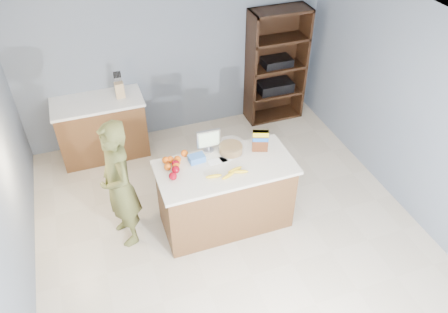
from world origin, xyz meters
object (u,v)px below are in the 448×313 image
object	(u,v)px
counter_peninsula	(225,197)
tv	(209,140)
shelving_unit	(275,67)
cereal_box	(260,139)
person	(119,186)

from	to	relation	value
counter_peninsula	tv	bearing A→B (deg)	104.74
counter_peninsula	shelving_unit	bearing A→B (deg)	52.89
counter_peninsula	tv	xyz separation A→B (m)	(-0.09, 0.33, 0.64)
tv	cereal_box	distance (m)	0.60
counter_peninsula	person	distance (m)	1.25
counter_peninsula	cereal_box	xyz separation A→B (m)	(0.47, 0.14, 0.64)
counter_peninsula	cereal_box	size ratio (longest dim) A/B	5.70
counter_peninsula	tv	world-z (taller)	tv
counter_peninsula	cereal_box	world-z (taller)	cereal_box
tv	cereal_box	xyz separation A→B (m)	(0.56, -0.20, 0.00)
shelving_unit	person	size ratio (longest dim) A/B	1.12
shelving_unit	person	world-z (taller)	shelving_unit
shelving_unit	tv	distance (m)	2.38
counter_peninsula	cereal_box	distance (m)	0.81
counter_peninsula	shelving_unit	distance (m)	2.61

